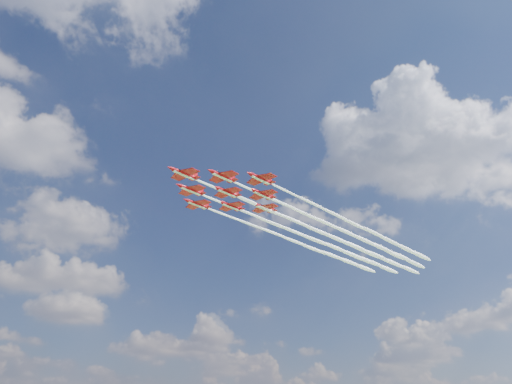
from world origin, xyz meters
The scene contains 9 objects.
jet_lead centered at (31.70, 9.57, 74.10)m, with size 110.93×38.30×2.99m.
jet_row2_port centered at (43.02, 5.04, 74.10)m, with size 110.93×38.30×2.99m.
jet_row2_starb centered at (38.50, 19.69, 74.10)m, with size 110.93×38.30×2.99m.
jet_row3_port centered at (54.34, 0.51, 74.10)m, with size 110.93×38.30×2.99m.
jet_row3_centre centered at (49.82, 15.16, 74.10)m, with size 110.93×38.30×2.99m.
jet_row3_starb centered at (45.30, 29.81, 74.10)m, with size 110.93×38.30×2.99m.
jet_row4_port centered at (61.13, 10.63, 74.10)m, with size 110.93×38.30×2.99m.
jet_row4_starb centered at (56.61, 25.28, 74.10)m, with size 110.93×38.30×2.99m.
jet_tail centered at (67.93, 20.75, 74.10)m, with size 110.93×38.30×2.99m.
Camera 1 is at (-70.46, -138.73, 4.00)m, focal length 35.00 mm.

